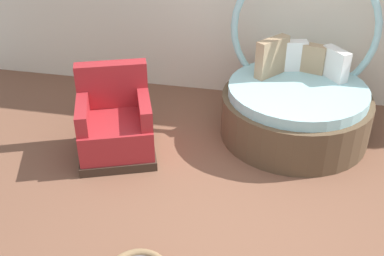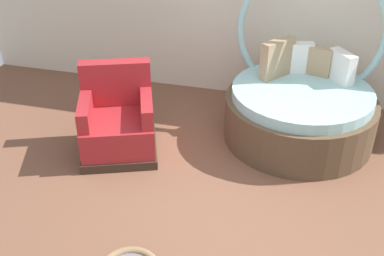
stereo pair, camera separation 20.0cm
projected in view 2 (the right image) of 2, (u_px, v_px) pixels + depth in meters
ground_plane at (231, 213)px, 4.41m from camera, size 8.00×8.00×0.02m
round_daybed at (301, 103)px, 5.34m from camera, size 1.68×1.68×1.94m
red_armchair at (118, 123)px, 5.13m from camera, size 1.03×1.03×0.94m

